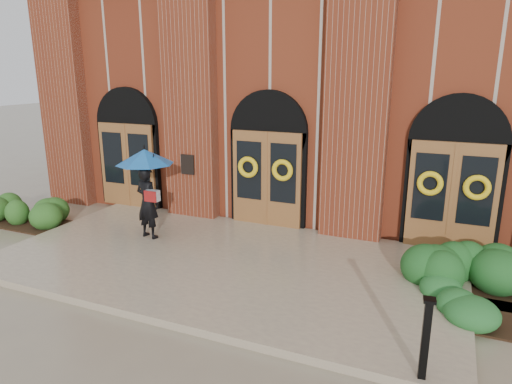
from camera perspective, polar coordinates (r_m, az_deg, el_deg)
The scene contains 8 objects.
ground at distance 10.10m, azimuth -4.53°, elevation -9.44°, with size 90.00×90.00×0.00m, color gray.
landing at distance 10.19m, azimuth -4.15°, elevation -8.74°, with size 10.00×5.30×0.15m, color tan.
church_building at distance 17.46m, azimuth 8.99°, elevation 12.66°, with size 16.20×12.53×7.00m.
man_with_umbrella at distance 11.27m, azimuth -13.59°, elevation 1.90°, with size 1.58×1.58×2.21m.
metal_post at distance 6.70m, azimuth 20.45°, elevation -16.61°, with size 0.18×0.18×1.18m.
hedge_wall_left at distance 14.34m, azimuth -27.19°, elevation -2.19°, with size 2.64×1.06×0.68m, color #27541C.
hedge_wall_right at distance 9.91m, azimuth 26.64°, elevation -9.07°, with size 3.14×1.26×0.81m, color #1B4C1C.
hedge_front_right at distance 9.06m, azimuth 26.18°, elevation -12.37°, with size 1.39×1.19×0.49m, color #1F5724.
Camera 1 is at (4.32, -8.12, 4.19)m, focal length 32.00 mm.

